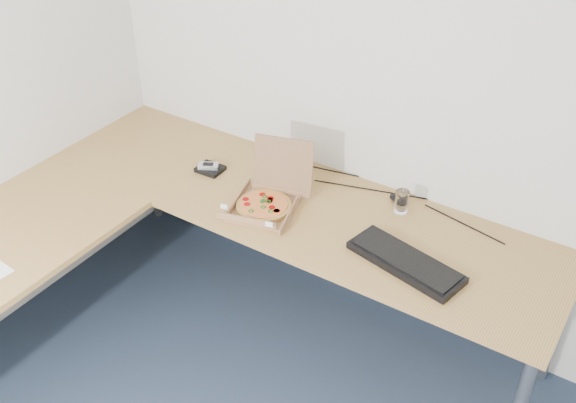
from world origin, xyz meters
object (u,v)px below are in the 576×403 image
Objects in this scene: pizza_box at (266,202)px; drinking_glass at (402,202)px; keyboard at (405,262)px; wallet at (210,169)px; desk at (179,231)px.

drinking_glass is at bearing 14.67° from pizza_box.
keyboard is 1.11m from wallet.
wallet is at bearing 110.50° from desk.
desk is at bearing -141.00° from drinking_glass.
pizza_box is at bearing -149.73° from drinking_glass.
pizza_box is 0.61m from drinking_glass.
desk is 23.34× the size of drinking_glass.
drinking_glass is at bearing 39.00° from desk.
desk is at bearing -143.42° from pizza_box.
pizza_box is at bearing 52.18° from desk.
drinking_glass reaches higher than wallet.
keyboard is at bearing -8.72° from wallet.
wallet is at bearing -168.03° from drinking_glass.
wallet is at bearing -174.54° from keyboard.
drinking_glass is 0.95m from wallet.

